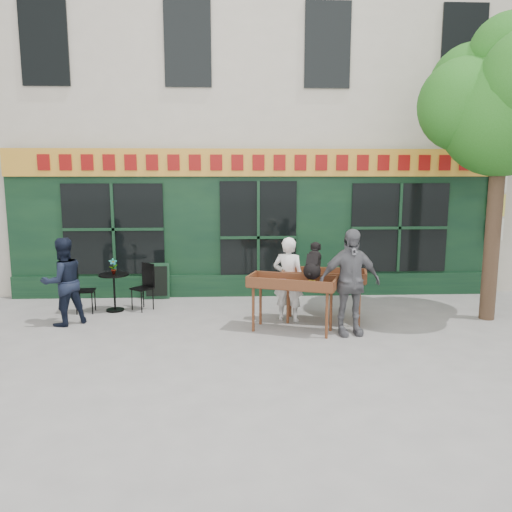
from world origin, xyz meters
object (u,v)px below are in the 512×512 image
object	(u,v)px
book_cart_right	(324,279)
bistro_table	(114,285)
dog	(313,260)
woman	(288,279)
man_right	(350,282)
book_cart_center	(292,286)
man_left	(63,282)

from	to	relation	value
book_cart_right	bistro_table	bearing A→B (deg)	-179.86
dog	woman	bearing A→B (deg)	136.67
book_cart_right	man_right	distance (m)	0.81
bistro_table	man_right	bearing A→B (deg)	-21.01
woman	bistro_table	size ratio (longest dim) A/B	2.11
dog	bistro_table	bearing A→B (deg)	178.05
dog	woman	world-z (taller)	woman
dog	book_cart_center	bearing A→B (deg)	-168.03
dog	book_cart_right	distance (m)	0.82
dog	book_cart_right	bearing A→B (deg)	82.66
woman	book_cart_right	distance (m)	0.67
book_cart_center	woman	distance (m)	0.65
book_cart_center	bistro_table	size ratio (longest dim) A/B	2.13
woman	book_cart_right	world-z (taller)	woman
dog	man_right	distance (m)	0.73
book_cart_center	book_cart_right	bearing A→B (deg)	59.71
dog	book_cart_right	size ratio (longest dim) A/B	0.37
dog	man_left	distance (m)	4.56
book_cart_right	woman	bearing A→B (deg)	-175.95
dog	man_left	xyz separation A→B (m)	(-4.49, 0.64, -0.48)
book_cart_center	man_left	bearing A→B (deg)	-167.95
man_right	bistro_table	world-z (taller)	man_right
man_right	bistro_table	bearing A→B (deg)	152.04
bistro_table	book_cart_center	bearing A→B (deg)	-23.35
book_cart_center	bistro_table	world-z (taller)	book_cart_center
book_cart_right	book_cart_center	bearing A→B (deg)	-127.34
dog	bistro_table	world-z (taller)	dog
woman	book_cart_right	size ratio (longest dim) A/B	1.00
book_cart_center	dog	bearing A→B (deg)	11.97
woman	book_cart_right	bearing A→B (deg)	-168.90
dog	man_left	world-z (taller)	man_left
woman	man_left	bearing A→B (deg)	20.99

